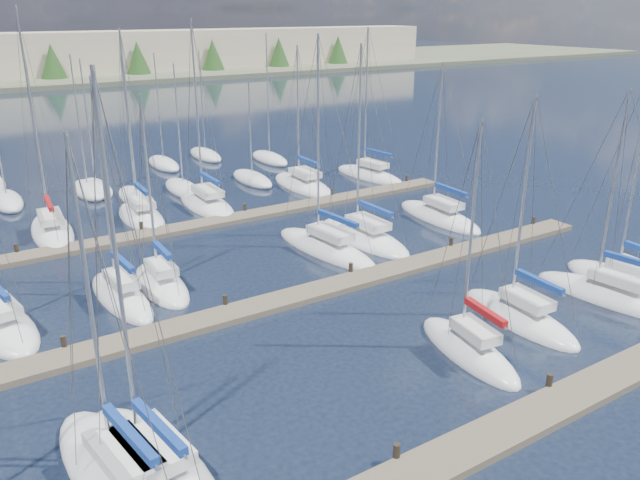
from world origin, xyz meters
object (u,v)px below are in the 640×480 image
sailboat_q (303,185)px  sailboat_e (519,317)px  sailboat_m (439,216)px  sailboat_n (52,231)px  sailboat_i (121,296)px  sailboat_l (364,237)px  sailboat_r (370,175)px  sailboat_g (627,285)px  sailboat_p (207,204)px  sailboat_d (469,350)px  sailboat_j (161,284)px  sailboat_c (150,468)px  sailboat_o (141,216)px  sailboat_f (608,296)px  sailboat_k (326,248)px  sailboat_b (122,475)px  sailboat_h (0,327)px

sailboat_q → sailboat_e: bearing=-95.7°
sailboat_q → sailboat_m: size_ratio=1.05×
sailboat_n → sailboat_q: (21.11, 1.00, -0.03)m
sailboat_i → sailboat_n: size_ratio=0.79×
sailboat_n → sailboat_l: size_ratio=1.17×
sailboat_r → sailboat_g: sailboat_r is taller
sailboat_l → sailboat_p: 14.24m
sailboat_e → sailboat_r: (10.85, 26.95, 0.00)m
sailboat_d → sailboat_j: size_ratio=0.99×
sailboat_q → sailboat_p: 9.50m
sailboat_n → sailboat_q: size_ratio=1.24×
sailboat_r → sailboat_g: bearing=-101.3°
sailboat_l → sailboat_c: bearing=-144.5°
sailboat_m → sailboat_c: 30.97m
sailboat_i → sailboat_r: 30.32m
sailboat_j → sailboat_o: sailboat_o is taller
sailboat_l → sailboat_f: 15.67m
sailboat_k → sailboat_o: (-8.02, 13.04, 0.00)m
sailboat_b → sailboat_j: 15.50m
sailboat_r → sailboat_m: bearing=-109.3°
sailboat_i → sailboat_h: size_ratio=0.99×
sailboat_k → sailboat_r: (13.77, 13.59, 0.00)m
sailboat_e → sailboat_d: 4.59m
sailboat_r → sailboat_q: 6.99m
sailboat_k → sailboat_q: 15.67m
sailboat_n → sailboat_d: bearing=-60.5°
sailboat_n → sailboat_q: sailboat_n is taller
sailboat_h → sailboat_o: 17.45m
sailboat_i → sailboat_n: bearing=91.1°
sailboat_e → sailboat_p: (-5.59, 26.64, -0.00)m
sailboat_n → sailboat_r: (28.08, 0.47, -0.01)m
sailboat_k → sailboat_j: bearing=172.6°
sailboat_n → sailboat_p: 11.64m
sailboat_j → sailboat_c: bearing=-109.2°
sailboat_e → sailboat_j: sailboat_e is taller
sailboat_k → sailboat_b: sailboat_k is taller
sailboat_l → sailboat_p: bearing=114.1°
sailboat_l → sailboat_g: size_ratio=1.01×
sailboat_i → sailboat_d: size_ratio=1.10×
sailboat_r → sailboat_c: (-30.09, -27.67, -0.01)m
sailboat_f → sailboat_p: bearing=104.4°
sailboat_d → sailboat_q: bearing=82.3°
sailboat_n → sailboat_h: bearing=-105.6°
sailboat_d → sailboat_f: 10.50m
sailboat_o → sailboat_f: size_ratio=1.20×
sailboat_n → sailboat_g: bearing=-42.2°
sailboat_r → sailboat_j: size_ratio=1.22×
sailboat_e → sailboat_k: bearing=105.8°
sailboat_f → sailboat_q: bearing=85.9°
sailboat_h → sailboat_i: bearing=-7.6°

